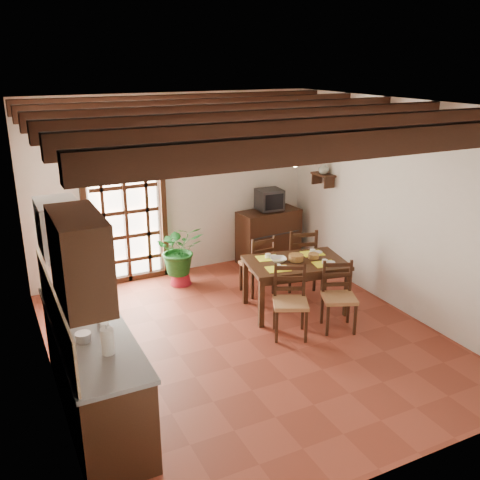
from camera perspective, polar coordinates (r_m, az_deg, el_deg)
ground_plane at (r=6.68m, az=0.76°, el=-10.51°), size 5.00×5.00×0.00m
room_shell at (r=6.00m, az=0.84°, el=4.77°), size 4.52×5.02×2.81m
ceiling_beams at (r=5.85m, az=0.88°, el=13.11°), size 4.50×4.34×0.20m
french_door at (r=8.12m, az=-12.19°, el=3.46°), size 1.26×0.11×2.32m
kitchen_counter at (r=5.42m, az=-15.40°, el=-13.08°), size 0.64×2.25×1.38m
upper_cabinet at (r=4.17m, az=-16.70°, el=-1.98°), size 0.35×0.80×0.70m
range_hood at (r=5.39m, az=-18.71°, el=1.21°), size 0.38×0.60×0.54m
counter_items at (r=5.26m, az=-16.06°, el=-8.08°), size 0.50×1.43×0.25m
dining_table at (r=7.20m, az=5.95°, el=-2.92°), size 1.43×1.06×0.71m
chair_near_left at (r=6.67m, az=5.35°, el=-7.93°), size 0.54×0.53×0.90m
chair_near_right at (r=6.91m, az=10.43°, el=-7.23°), size 0.52×0.51×0.87m
chair_far_left at (r=7.81m, az=1.89°, el=-3.71°), size 0.43×0.41×0.89m
chair_far_right at (r=8.00m, az=6.31°, el=-3.10°), size 0.53×0.51×0.95m
table_setting at (r=7.17m, az=5.97°, el=-2.36°), size 0.95×0.63×0.09m
table_bowl at (r=7.12m, az=4.11°, el=-2.11°), size 0.27×0.27×0.05m
sideboard at (r=8.97m, az=3.08°, el=0.43°), size 1.08×0.56×0.88m
crt_tv at (r=8.78m, az=3.17°, el=4.34°), size 0.41×0.38×0.34m
fuse_box at (r=8.85m, az=2.20°, el=8.93°), size 0.25×0.03×0.32m
plant_pot at (r=8.19m, az=-6.34°, el=-4.00°), size 0.33×0.33×0.20m
potted_plant at (r=8.02m, az=-6.46°, el=-0.97°), size 2.06×1.85×2.02m
wall_shelf at (r=8.49m, az=8.86°, el=6.65°), size 0.20×0.42×0.20m
shelf_vase at (r=8.46m, az=8.91°, el=7.57°), size 0.15×0.15×0.15m
shelf_flowers at (r=8.42m, az=8.98°, el=8.96°), size 0.14×0.14×0.36m
framed_picture at (r=8.44m, az=9.52°, el=10.27°), size 0.03×0.32×0.32m
pendant_lamp at (r=6.88m, az=5.92°, el=8.74°), size 0.36×0.36×0.84m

